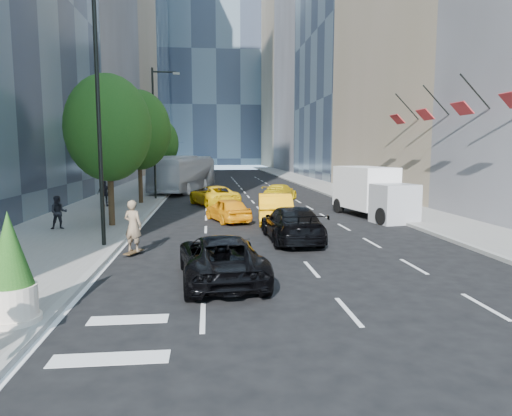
{
  "coord_description": "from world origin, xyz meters",
  "views": [
    {
      "loc": [
        -2.32,
        -14.33,
        3.86
      ],
      "look_at": [
        -0.46,
        3.59,
        1.6
      ],
      "focal_mm": 32.0,
      "sensor_mm": 36.0,
      "label": 1
    }
  ],
  "objects": [
    {
      "name": "ground",
      "position": [
        0.0,
        0.0,
        0.0
      ],
      "size": [
        160.0,
        160.0,
        0.0
      ],
      "primitive_type": "plane",
      "color": "black",
      "rests_on": "ground"
    },
    {
      "name": "sidewalk_left",
      "position": [
        -9.0,
        30.0,
        0.07
      ],
      "size": [
        6.0,
        120.0,
        0.15
      ],
      "primitive_type": "cube",
      "color": "slate",
      "rests_on": "ground"
    },
    {
      "name": "sidewalk_right",
      "position": [
        10.0,
        30.0,
        0.07
      ],
      "size": [
        4.0,
        120.0,
        0.15
      ],
      "primitive_type": "cube",
      "color": "slate",
      "rests_on": "ground"
    },
    {
      "name": "tower_left_end",
      "position": [
        -22.0,
        92.0,
        30.0
      ],
      "size": [
        20.0,
        28.0,
        60.0
      ],
      "primitive_type": "cube",
      "color": "#2C3444",
      "rests_on": "ground"
    },
    {
      "name": "tower_right_far",
      "position": [
        22.0,
        98.0,
        25.0
      ],
      "size": [
        20.0,
        24.0,
        50.0
      ],
      "primitive_type": "cube",
      "color": "gray",
      "rests_on": "ground"
    },
    {
      "name": "tower_distant",
      "position": [
        0.0,
        120.0,
        45.0
      ],
      "size": [
        40.0,
        20.0,
        90.0
      ],
      "primitive_type": "cube",
      "color": "#2C3444",
      "rests_on": "ground"
    },
    {
      "name": "lamp_near",
      "position": [
        -6.32,
        4.0,
        5.81
      ],
      "size": [
        2.13,
        0.22,
        10.0
      ],
      "color": "black",
      "rests_on": "sidewalk_left"
    },
    {
      "name": "lamp_far",
      "position": [
        -6.32,
        22.0,
        5.81
      ],
      "size": [
        2.13,
        0.22,
        10.0
      ],
      "color": "black",
      "rests_on": "sidewalk_left"
    },
    {
      "name": "tree_near",
      "position": [
        -7.2,
        9.0,
        4.97
      ],
      "size": [
        4.2,
        4.2,
        7.46
      ],
      "color": "#312413",
      "rests_on": "sidewalk_left"
    },
    {
      "name": "tree_mid",
      "position": [
        -7.2,
        19.0,
        5.32
      ],
      "size": [
        4.5,
        4.5,
        7.99
      ],
      "color": "#312413",
      "rests_on": "sidewalk_left"
    },
    {
      "name": "tree_far",
      "position": [
        -7.2,
        32.0,
        4.62
      ],
      "size": [
        3.9,
        3.9,
        6.92
      ],
      "color": "#312413",
      "rests_on": "sidewalk_left"
    },
    {
      "name": "traffic_signal",
      "position": [
        -6.4,
        40.0,
        4.23
      ],
      "size": [
        2.48,
        0.53,
        5.2
      ],
      "color": "black",
      "rests_on": "sidewalk_left"
    },
    {
      "name": "facade_flags",
      "position": [
        10.64,
        10.0,
        6.18
      ],
      "size": [
        1.85,
        13.3,
        2.05
      ],
      "color": "black",
      "rests_on": "ground"
    },
    {
      "name": "skateboarder",
      "position": [
        -5.14,
        2.71,
        0.97
      ],
      "size": [
        0.83,
        0.71,
        1.93
      ],
      "primitive_type": "imported",
      "rotation": [
        0.0,
        0.0,
        2.72
      ],
      "color": "brown",
      "rests_on": "ground"
    },
    {
      "name": "black_sedan_lincoln",
      "position": [
        -2.0,
        -1.0,
        0.7
      ],
      "size": [
        2.73,
        5.19,
        1.39
      ],
      "primitive_type": "imported",
      "rotation": [
        0.0,
        0.0,
        3.23
      ],
      "color": "black",
      "rests_on": "ground"
    },
    {
      "name": "black_sedan_mercedes",
      "position": [
        1.2,
        4.68,
        0.76
      ],
      "size": [
        2.24,
        5.27,
        1.52
      ],
      "primitive_type": "imported",
      "rotation": [
        0.0,
        0.0,
        3.16
      ],
      "color": "black",
      "rests_on": "ground"
    },
    {
      "name": "taxi_a",
      "position": [
        -1.3,
        10.45,
        0.66
      ],
      "size": [
        2.69,
        4.16,
        1.32
      ],
      "primitive_type": "imported",
      "rotation": [
        0.0,
        0.0,
        3.46
      ],
      "color": "orange",
      "rests_on": "ground"
    },
    {
      "name": "taxi_b",
      "position": [
        1.2,
        9.82,
        0.81
      ],
      "size": [
        2.18,
        5.06,
        1.62
      ],
      "primitive_type": "imported",
      "rotation": [
        0.0,
        0.0,
        3.04
      ],
      "color": "#FFA40D",
      "rests_on": "ground"
    },
    {
      "name": "taxi_c",
      "position": [
        -2.0,
        18.0,
        0.71
      ],
      "size": [
        3.97,
        5.58,
        1.41
      ],
      "primitive_type": "imported",
      "rotation": [
        0.0,
        0.0,
        3.5
      ],
      "color": "yellow",
      "rests_on": "ground"
    },
    {
      "name": "taxi_d",
      "position": [
        3.16,
        20.5,
        0.66
      ],
      "size": [
        3.52,
        4.88,
        1.31
      ],
      "primitive_type": "imported",
      "rotation": [
        0.0,
        0.0,
        2.72
      ],
      "color": "yellow",
      "rests_on": "ground"
    },
    {
      "name": "city_bus",
      "position": [
        -4.62,
        29.44,
        1.7
      ],
      "size": [
        5.85,
        12.57,
        3.41
      ],
      "primitive_type": "imported",
      "rotation": [
        0.0,
        0.0,
        -0.25
      ],
      "color": "silver",
      "rests_on": "ground"
    },
    {
      "name": "box_truck",
      "position": [
        7.15,
        11.27,
        1.48
      ],
      "size": [
        3.32,
        6.4,
        2.91
      ],
      "rotation": [
        0.0,
        0.0,
        0.19
      ],
      "color": "silver",
      "rests_on": "ground"
    },
    {
      "name": "pedestrian_a",
      "position": [
        -9.46,
        8.02,
        0.95
      ],
      "size": [
        0.91,
        0.8,
        1.6
      ],
      "primitive_type": "imported",
      "rotation": [
        0.0,
        0.0,
        0.28
      ],
      "color": "black",
      "rests_on": "sidewalk_left"
    },
    {
      "name": "pedestrian_b",
      "position": [
        -9.26,
        17.0,
        1.01
      ],
      "size": [
        1.04,
        0.49,
        1.73
      ],
      "primitive_type": "imported",
      "rotation": [
        0.0,
        0.0,
        3.07
      ],
      "color": "black",
      "rests_on": "sidewalk_left"
    },
    {
      "name": "planter_shrub",
      "position": [
        -6.6,
        -4.24,
        1.32
      ],
      "size": [
        1.02,
        1.02,
        2.45
      ],
      "color": "beige",
      "rests_on": "sidewalk_left"
    }
  ]
}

